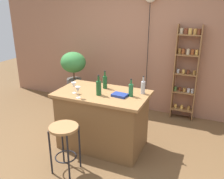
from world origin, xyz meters
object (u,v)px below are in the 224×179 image
Objects in this scene: bottle_sauce_amber at (143,87)px; wine_glass_left at (74,85)px; plant_stool at (75,99)px; spice_shelf at (186,71)px; potted_plant at (73,66)px; cookbook at (120,95)px; wine_glass_center at (78,90)px; bar_stool at (64,137)px; bottle_wine_red at (105,82)px; bottle_soda_blue at (99,88)px; bottle_spirits_clear at (131,90)px.

wine_glass_left is at bearing -157.66° from bottle_sauce_amber.
bottle_sauce_amber reaches higher than plant_stool.
spice_shelf is 2.40× the size of potted_plant.
potted_plant reaches higher than plant_stool.
cookbook is at bearing 12.63° from wine_glass_left.
wine_glass_center is at bearing -144.26° from cookbook.
bar_stool is at bearing -72.25° from wine_glass_left.
potted_plant is (-0.92, 1.73, 0.45)m from bar_stool.
potted_plant is at bearing 150.06° from cookbook.
wine_glass_center is (0.15, -0.14, 0.00)m from wine_glass_left.
plant_stool is 1.58m from wine_glass_left.
wine_glass_center is at bearing -108.08° from bottle_wine_red.
spice_shelf is at bearing 71.70° from cookbook.
plant_stool is 1.52m from bottle_wine_red.
bottle_wine_red is at bearing -128.34° from spice_shelf.
cookbook is (0.29, 0.07, -0.09)m from bottle_soda_blue.
bottle_soda_blue is (-0.99, -1.60, 0.05)m from spice_shelf.
bar_stool is at bearing -128.12° from bottle_sauce_amber.
bottle_spirits_clear is (0.43, 0.14, -0.02)m from bottle_soda_blue.
wine_glass_left is at bearing -57.47° from potted_plant.
bottle_spirits_clear reaches higher than wine_glass_center.
bar_stool is 2.56m from spice_shelf.
bottle_soda_blue is 1.07× the size of bottle_wine_red.
plant_stool is at bearing 154.69° from bottle_sauce_amber.
bar_stool is 0.83m from bottle_soda_blue.
bar_stool is 1.07m from bottle_wine_red.
wine_glass_center reaches higher than plant_stool.
spice_shelf reaches higher than bottle_sauce_amber.
spice_shelf is 6.96× the size of bottle_spirits_clear.
plant_stool is at bearing 0.00° from potted_plant.
bottle_wine_red reaches higher than bar_stool.
wine_glass_center is at bearing -146.04° from bottle_sauce_amber.
bottle_soda_blue is 1.79× the size of wine_glass_left.
bottle_sauce_amber is at bearing 28.27° from bottle_soda_blue.
bottle_wine_red reaches higher than bottle_spirits_clear.
wine_glass_left and wine_glass_center have the same top height.
bottle_spirits_clear is at bearing -31.76° from potted_plant.
wine_glass_left reaches higher than cookbook.
bottle_sauce_amber is 0.21m from bottle_spirits_clear.
bottle_soda_blue reaches higher than plant_stool.
wine_glass_left is (0.74, -1.16, 0.05)m from potted_plant.
bottle_soda_blue is at bearing -121.75° from spice_shelf.
plant_stool is 1.76m from wine_glass_center.
spice_shelf is at bearing 13.69° from plant_stool.
wine_glass_left is at bearing -165.03° from bottle_spirits_clear.
spice_shelf is 10.82× the size of wine_glass_left.
plant_stool is 2.31× the size of cookbook.
bottle_soda_blue reaches higher than bottle_wine_red.
bottle_wine_red is 0.49m from wine_glass_left.
bottle_spirits_clear is at bearing 14.97° from wine_glass_left.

